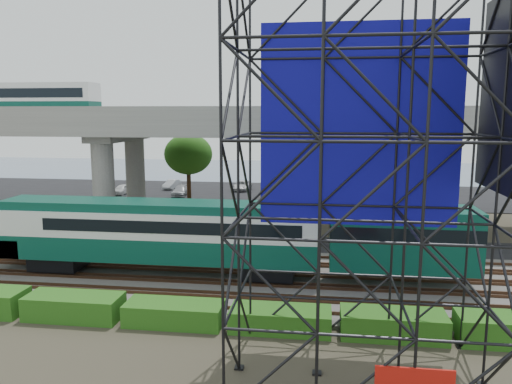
# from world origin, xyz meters

# --- Properties ---
(ground) EXTENTS (140.00, 140.00, 0.00)m
(ground) POSITION_xyz_m (0.00, 0.00, 0.00)
(ground) COLOR #474233
(ground) RESTS_ON ground
(ballast_bed) EXTENTS (90.00, 12.00, 0.20)m
(ballast_bed) POSITION_xyz_m (0.00, 2.00, 0.10)
(ballast_bed) COLOR slate
(ballast_bed) RESTS_ON ground
(service_road) EXTENTS (90.00, 5.00, 0.08)m
(service_road) POSITION_xyz_m (0.00, 10.50, 0.04)
(service_road) COLOR black
(service_road) RESTS_ON ground
(parking_lot) EXTENTS (90.00, 18.00, 0.08)m
(parking_lot) POSITION_xyz_m (0.00, 34.00, 0.04)
(parking_lot) COLOR black
(parking_lot) RESTS_ON ground
(harbor_water) EXTENTS (140.00, 40.00, 0.03)m
(harbor_water) POSITION_xyz_m (0.00, 56.00, 0.01)
(harbor_water) COLOR slate
(harbor_water) RESTS_ON ground
(rail_tracks) EXTENTS (90.00, 9.52, 0.16)m
(rail_tracks) POSITION_xyz_m (0.00, 2.00, 0.28)
(rail_tracks) COLOR #472D1E
(rail_tracks) RESTS_ON ballast_bed
(commuter_train) EXTENTS (29.30, 3.06, 4.30)m
(commuter_train) POSITION_xyz_m (0.36, 2.00, 2.88)
(commuter_train) COLOR black
(commuter_train) RESTS_ON rail_tracks
(overpass) EXTENTS (80.00, 12.00, 12.40)m
(overpass) POSITION_xyz_m (-1.32, 16.00, 8.21)
(overpass) COLOR #9E9B93
(overpass) RESTS_ON ground
(scaffold_tower) EXTENTS (9.36, 6.36, 15.00)m
(scaffold_tower) POSITION_xyz_m (9.23, -7.98, 7.47)
(scaffold_tower) COLOR black
(scaffold_tower) RESTS_ON ground
(hedge_strip) EXTENTS (34.60, 1.80, 1.20)m
(hedge_strip) POSITION_xyz_m (1.01, -4.30, 0.56)
(hedge_strip) COLOR #1F5012
(hedge_strip) RESTS_ON ground
(trees) EXTENTS (40.94, 16.94, 7.69)m
(trees) POSITION_xyz_m (-4.67, 16.17, 5.57)
(trees) COLOR #382314
(trees) RESTS_ON ground
(suv) EXTENTS (6.15, 3.92, 1.58)m
(suv) POSITION_xyz_m (-2.21, 10.47, 0.87)
(suv) COLOR black
(suv) RESTS_ON service_road
(parked_cars) EXTENTS (37.20, 9.55, 1.28)m
(parked_cars) POSITION_xyz_m (2.41, 33.56, 0.67)
(parked_cars) COLOR silver
(parked_cars) RESTS_ON parking_lot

